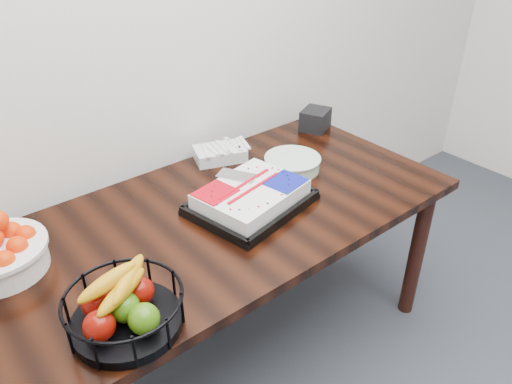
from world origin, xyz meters
TOP-DOWN VIEW (x-y plane):
  - table at (0.00, 2.00)m, footprint 1.80×0.90m
  - cake_tray at (0.09, 1.96)m, footprint 0.50×0.42m
  - fruit_basket at (-0.56, 1.70)m, footprint 0.33×0.33m
  - plate_stack at (0.42, 2.07)m, footprint 0.25×0.25m
  - fork_bag at (0.23, 2.35)m, footprint 0.26×0.21m
  - napkin_box at (0.80, 2.31)m, footprint 0.18×0.17m

SIDE VIEW (x-z plane):
  - table at x=0.00m, z-range 0.29..1.04m
  - plate_stack at x=0.42m, z-range 0.75..0.81m
  - fork_bag at x=0.23m, z-range 0.75..0.81m
  - cake_tray at x=0.09m, z-range 0.75..0.84m
  - napkin_box at x=0.80m, z-range 0.75..0.85m
  - fruit_basket at x=-0.56m, z-range 0.73..0.91m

